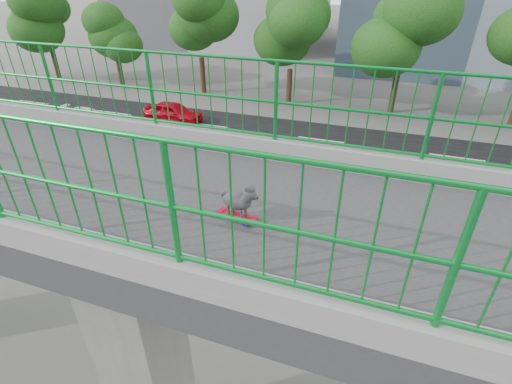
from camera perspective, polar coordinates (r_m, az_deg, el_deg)
The scene contains 8 objects.
road at distance 19.26m, azimuth 6.63°, elevation 1.39°, with size 18.00×90.00×0.02m, color black.
footbridge at distance 6.42m, azimuth -19.32°, elevation -12.20°, with size 3.00×24.00×7.00m.
railing at distance 5.33m, azimuth -22.97°, elevation 3.87°, with size 3.00×24.00×1.42m.
street_trees at distance 29.94m, azimuth 15.61°, elevation 20.81°, with size 5.30×60.40×7.26m.
skateboard at distance 4.18m, azimuth -2.93°, elevation -3.73°, with size 0.21×0.48×0.06m.
poodle at distance 4.04m, azimuth -2.71°, elevation -1.20°, with size 0.25×0.47×0.39m.
car_3 at distance 28.14m, azimuth -24.36°, elevation 10.07°, with size 1.95×4.80×1.39m, color white.
car_4 at distance 27.72m, azimuth -12.59°, elevation 11.85°, with size 1.71×4.26×1.45m, color #BD0716.
Camera 1 is at (3.45, 3.41, 9.41)m, focal length 26.07 mm.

